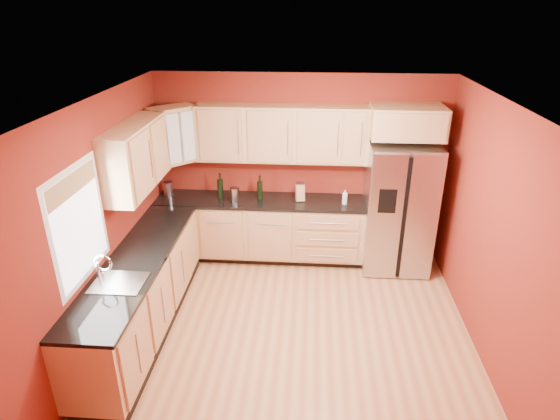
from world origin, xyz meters
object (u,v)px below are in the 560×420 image
Objects in this scene: canister_left at (168,189)px; knife_block at (300,193)px; refrigerator at (398,207)px; wine_bottle_a at (220,185)px; soap_dispenser at (345,197)px.

knife_block is (1.86, -0.04, 0.01)m from canister_left.
refrigerator is 2.46m from wine_bottle_a.
wine_bottle_a reaches higher than soap_dispenser.
knife_block reaches higher than canister_left.
canister_left is at bearing 167.16° from knife_block.
wine_bottle_a is at bearing 166.95° from knife_block.
refrigerator is at bearing -2.10° from canister_left.
canister_left is 1.86m from knife_block.
refrigerator is 3.20m from canister_left.
canister_left is at bearing 177.29° from soap_dispenser.
soap_dispenser is (2.47, -0.12, -0.00)m from canister_left.
wine_bottle_a is at bearing -0.82° from canister_left.
wine_bottle_a reaches higher than canister_left.
wine_bottle_a is 1.73m from soap_dispenser.
refrigerator reaches higher than wine_bottle_a.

